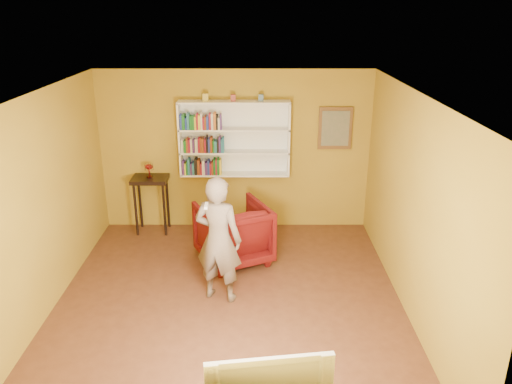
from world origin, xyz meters
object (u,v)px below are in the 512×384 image
(console_table, at_px, (151,187))
(ruby_lustre, at_px, (149,168))
(armchair, at_px, (233,233))
(television, at_px, (268,380))
(bookshelf, at_px, (235,138))
(person, at_px, (218,240))

(console_table, bearing_deg, ruby_lustre, 135.00)
(armchair, height_order, television, television)
(console_table, distance_m, armchair, 1.80)
(console_table, relative_size, television, 0.93)
(bookshelf, xyz_separation_m, console_table, (-1.41, -0.16, -0.79))
(bookshelf, bearing_deg, armchair, -89.46)
(ruby_lustre, xyz_separation_m, person, (1.28, -2.08, -0.29))
(console_table, bearing_deg, television, -67.59)
(person, bearing_deg, ruby_lustre, -40.94)
(television, bearing_deg, console_table, 104.77)
(armchair, relative_size, person, 0.58)
(bookshelf, height_order, television, bookshelf)
(armchair, bearing_deg, person, 57.58)
(ruby_lustre, relative_size, television, 0.22)
(armchair, xyz_separation_m, television, (0.44, -3.45, 0.30))
(armchair, distance_m, person, 1.11)
(console_table, height_order, television, television)
(ruby_lustre, bearing_deg, console_table, -45.00)
(bookshelf, distance_m, television, 4.76)
(ruby_lustre, bearing_deg, bookshelf, 6.47)
(console_table, bearing_deg, armchair, -36.42)
(bookshelf, distance_m, person, 2.36)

